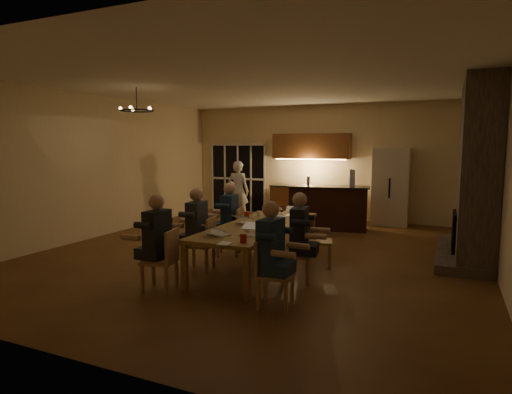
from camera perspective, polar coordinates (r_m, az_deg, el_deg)
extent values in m
plane|color=brown|center=(8.29, 0.52, -7.56)|extent=(9.00, 9.00, 0.00)
cube|color=beige|center=(12.31, 9.04, 4.61)|extent=(8.00, 0.04, 3.20)
cube|color=beige|center=(10.33, -20.38, 3.85)|extent=(0.04, 9.00, 3.20)
cube|color=beige|center=(7.41, 30.34, 2.32)|extent=(0.04, 9.00, 3.20)
cube|color=white|center=(8.11, 0.55, 15.04)|extent=(8.00, 9.00, 0.04)
cube|color=black|center=(13.27, -2.40, 2.46)|extent=(1.86, 0.08, 2.10)
cube|color=#61584C|center=(8.58, 27.39, 2.98)|extent=(0.58, 2.50, 3.20)
cube|color=beige|center=(11.63, 17.57, 1.28)|extent=(0.90, 0.68, 2.00)
cube|color=#B68B48|center=(7.27, 0.38, -6.58)|extent=(1.10, 3.12, 0.75)
cube|color=black|center=(10.72, 9.59, -1.41)|extent=(2.05, 0.99, 1.08)
imported|color=silver|center=(11.70, -2.38, 0.79)|extent=(0.62, 0.42, 1.66)
torus|color=black|center=(8.88, -15.60, 11.03)|extent=(0.65, 0.65, 0.03)
cylinder|color=silver|center=(6.86, -1.23, -3.77)|extent=(0.08, 0.08, 0.10)
cylinder|color=silver|center=(7.61, 3.11, -2.72)|extent=(0.09, 0.09, 0.10)
cylinder|color=silver|center=(8.02, 0.37, -2.22)|extent=(0.08, 0.08, 0.10)
cylinder|color=red|center=(5.85, -1.69, -5.53)|extent=(0.09, 0.09, 0.12)
cylinder|color=red|center=(7.78, -1.25, -2.43)|extent=(0.09, 0.09, 0.12)
cylinder|color=red|center=(8.41, 5.31, -1.75)|extent=(0.09, 0.09, 0.12)
cylinder|color=#B2B2B7|center=(6.53, -1.22, -4.23)|extent=(0.06, 0.06, 0.12)
cylinder|color=#3F0F0C|center=(8.58, 3.46, -1.56)|extent=(0.07, 0.07, 0.12)
cylinder|color=silver|center=(6.63, 1.45, -4.50)|extent=(0.27, 0.27, 0.02)
cylinder|color=silver|center=(6.59, -5.15, -4.59)|extent=(0.24, 0.24, 0.02)
cylinder|color=silver|center=(7.81, 5.27, -2.80)|extent=(0.22, 0.22, 0.02)
cube|color=white|center=(5.79, -4.19, -6.22)|extent=(0.18, 0.24, 0.01)
cylinder|color=#99999E|center=(10.72, 6.99, 2.18)|extent=(0.07, 0.07, 0.24)
cube|color=silver|center=(10.66, 12.63, 2.49)|extent=(0.17, 0.17, 0.41)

